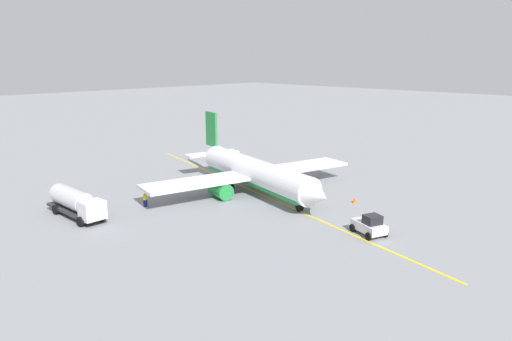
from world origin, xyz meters
TOP-DOWN VIEW (x-y plane):
  - ground_plane at (0.00, 0.00)m, footprint 400.00×400.00m
  - airplane at (-0.50, 0.11)m, footprint 29.65×30.42m
  - fuel_tanker at (-7.40, -21.26)m, footprint 9.75×3.01m
  - pushback_tug at (19.03, -2.93)m, footprint 4.07×3.34m
  - refueling_worker at (-5.22, -13.73)m, footprint 0.59×0.63m
  - safety_cone_nose at (11.95, 5.31)m, footprint 0.63×0.63m
  - taxi_line_marking at (0.00, 0.00)m, footprint 60.84×14.27m

SIDE VIEW (x-z plane):
  - ground_plane at x=0.00m, z-range 0.00..0.00m
  - taxi_line_marking at x=0.00m, z-range 0.00..0.01m
  - safety_cone_nose at x=11.95m, z-range 0.00..0.70m
  - refueling_worker at x=-5.22m, z-range -0.03..1.68m
  - pushback_tug at x=19.03m, z-range -0.09..2.11m
  - fuel_tanker at x=-7.40m, z-range 0.14..3.29m
  - airplane at x=-0.50m, z-range -2.18..7.32m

